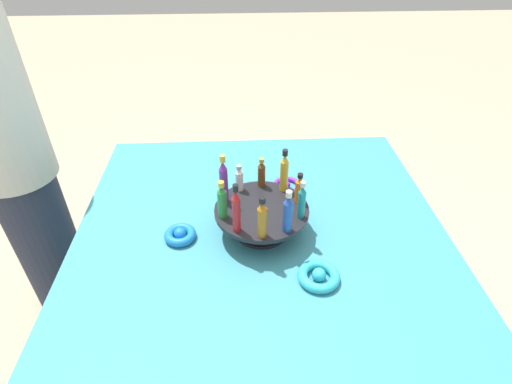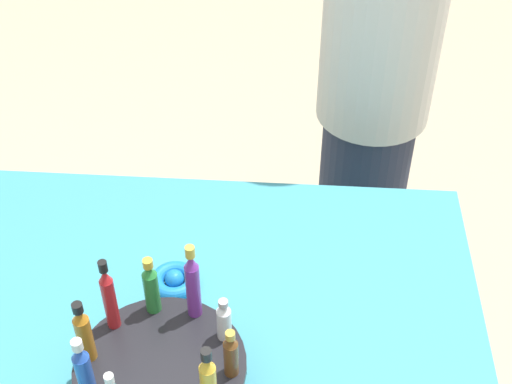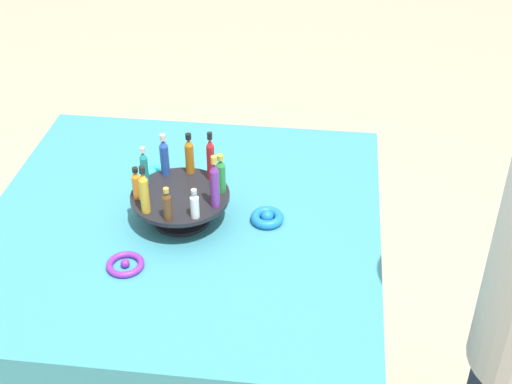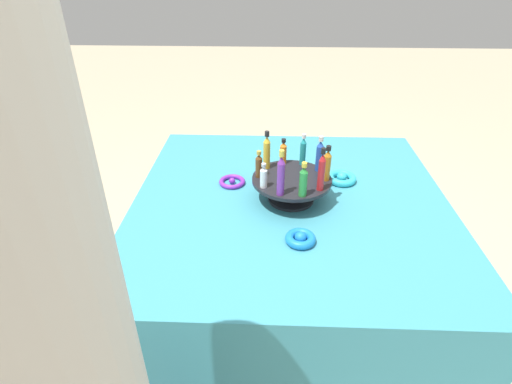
# 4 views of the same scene
# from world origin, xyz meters

# --- Properties ---
(party_table) EXTENTS (1.08, 1.08, 0.72)m
(party_table) POSITION_xyz_m (0.00, 0.00, 0.36)
(party_table) COLOR teal
(party_table) RESTS_ON ground_plane
(display_stand) EXTENTS (0.27, 0.27, 0.08)m
(display_stand) POSITION_xyz_m (0.00, 0.00, 0.78)
(display_stand) COLOR black
(display_stand) RESTS_ON party_table
(bottle_green) EXTENTS (0.03, 0.03, 0.11)m
(bottle_green) POSITION_xyz_m (-0.11, -0.03, 0.86)
(bottle_green) COLOR #288438
(bottle_green) RESTS_ON display_stand
(bottle_red) EXTENTS (0.02, 0.02, 0.15)m
(bottle_red) POSITION_xyz_m (-0.07, -0.09, 0.87)
(bottle_red) COLOR #B21E23
(bottle_red) RESTS_ON display_stand
(bottle_amber) EXTENTS (0.02, 0.02, 0.12)m
(bottle_amber) POSITION_xyz_m (-0.01, -0.11, 0.86)
(bottle_amber) COLOR #AD6B19
(bottle_amber) RESTS_ON display_stand
(bottle_blue) EXTENTS (0.02, 0.02, 0.13)m
(bottle_blue) POSITION_xyz_m (0.06, -0.09, 0.87)
(bottle_blue) COLOR #234CAD
(bottle_blue) RESTS_ON display_stand
(bottle_teal) EXTENTS (0.02, 0.02, 0.12)m
(bottle_teal) POSITION_xyz_m (0.10, -0.04, 0.86)
(bottle_teal) COLOR teal
(bottle_teal) RESTS_ON display_stand
(bottle_orange) EXTENTS (0.02, 0.02, 0.09)m
(bottle_orange) POSITION_xyz_m (0.11, 0.03, 0.85)
(bottle_orange) COLOR orange
(bottle_orange) RESTS_ON display_stand
(bottle_gold) EXTENTS (0.02, 0.02, 0.14)m
(bottle_gold) POSITION_xyz_m (0.07, 0.09, 0.87)
(bottle_gold) COLOR gold
(bottle_gold) RESTS_ON display_stand
(bottle_brown) EXTENTS (0.02, 0.02, 0.09)m
(bottle_brown) POSITION_xyz_m (0.01, 0.11, 0.85)
(bottle_brown) COLOR brown
(bottle_brown) RESTS_ON display_stand
(bottle_clear) EXTENTS (0.02, 0.02, 0.08)m
(bottle_clear) POSITION_xyz_m (-0.06, 0.09, 0.85)
(bottle_clear) COLOR silver
(bottle_clear) RESTS_ON display_stand
(bottle_purple) EXTENTS (0.02, 0.02, 0.15)m
(bottle_purple) POSITION_xyz_m (-0.10, 0.04, 0.88)
(bottle_purple) COLOR #702D93
(bottle_purple) RESTS_ON display_stand
(ribbon_bow_purple) EXTENTS (0.10, 0.10, 0.02)m
(ribbon_bow_purple) POSITION_xyz_m (0.10, 0.21, 0.73)
(ribbon_bow_purple) COLOR purple
(ribbon_bow_purple) RESTS_ON party_table
(ribbon_bow_blue) EXTENTS (0.09, 0.09, 0.04)m
(ribbon_bow_blue) POSITION_xyz_m (-0.23, -0.02, 0.74)
(ribbon_bow_blue) COLOR blue
(ribbon_bow_blue) RESTS_ON party_table
(ribbon_bow_teal) EXTENTS (0.11, 0.11, 0.04)m
(ribbon_bow_teal) POSITION_xyz_m (0.13, -0.19, 0.74)
(ribbon_bow_teal) COLOR #2DB7CC
(ribbon_bow_teal) RESTS_ON party_table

